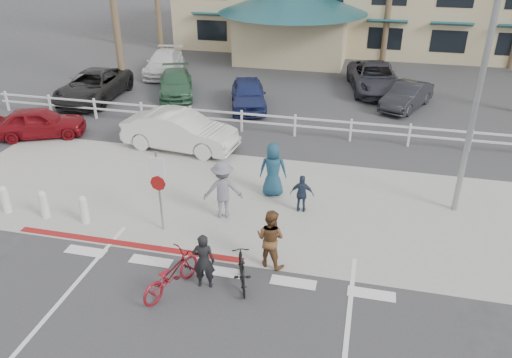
% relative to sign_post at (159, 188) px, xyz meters
% --- Properties ---
extents(ground, '(140.00, 140.00, 0.00)m').
position_rel_sign_post_xyz_m(ground, '(2.30, -2.20, -1.45)').
color(ground, '#333335').
extents(bike_path, '(12.00, 16.00, 0.01)m').
position_rel_sign_post_xyz_m(bike_path, '(2.30, -4.20, -1.45)').
color(bike_path, '#333335').
rests_on(bike_path, ground).
extents(sidewalk_plaza, '(22.00, 7.00, 0.01)m').
position_rel_sign_post_xyz_m(sidewalk_plaza, '(2.30, 2.30, -1.44)').
color(sidewalk_plaza, gray).
rests_on(sidewalk_plaza, ground).
extents(cross_street, '(40.00, 5.00, 0.01)m').
position_rel_sign_post_xyz_m(cross_street, '(2.30, 6.30, -1.45)').
color(cross_street, '#333335').
rests_on(cross_street, ground).
extents(parking_lot, '(50.00, 16.00, 0.01)m').
position_rel_sign_post_xyz_m(parking_lot, '(2.30, 15.80, -1.45)').
color(parking_lot, '#333335').
rests_on(parking_lot, ground).
extents(curb_red, '(7.00, 0.25, 0.02)m').
position_rel_sign_post_xyz_m(curb_red, '(-0.70, -1.00, -1.44)').
color(curb_red, maroon).
rests_on(curb_red, ground).
extents(rail_fence, '(29.40, 0.16, 1.00)m').
position_rel_sign_post_xyz_m(rail_fence, '(2.80, 8.30, -0.95)').
color(rail_fence, silver).
rests_on(rail_fence, ground).
extents(sign_post, '(0.50, 0.10, 2.90)m').
position_rel_sign_post_xyz_m(sign_post, '(0.00, 0.00, 0.00)').
color(sign_post, gray).
rests_on(sign_post, ground).
extents(bollard_0, '(0.26, 0.26, 0.95)m').
position_rel_sign_post_xyz_m(bollard_0, '(-2.50, -0.20, -0.97)').
color(bollard_0, silver).
rests_on(bollard_0, ground).
extents(bollard_1, '(0.26, 0.26, 0.95)m').
position_rel_sign_post_xyz_m(bollard_1, '(-3.90, -0.20, -0.97)').
color(bollard_1, silver).
rests_on(bollard_1, ground).
extents(bollard_2, '(0.26, 0.26, 0.95)m').
position_rel_sign_post_xyz_m(bollard_2, '(-5.30, -0.20, -0.97)').
color(bollard_2, silver).
rests_on(bollard_2, ground).
extents(streetlight_0, '(0.60, 2.00, 9.00)m').
position_rel_sign_post_xyz_m(streetlight_0, '(8.80, 3.30, 3.05)').
color(streetlight_0, gray).
rests_on(streetlight_0, ground).
extents(bike_red, '(1.33, 2.06, 1.02)m').
position_rel_sign_post_xyz_m(bike_red, '(1.33, -2.60, -0.94)').
color(bike_red, maroon).
rests_on(bike_red, ground).
extents(rider_red, '(0.62, 0.46, 1.56)m').
position_rel_sign_post_xyz_m(rider_red, '(2.09, -2.24, -0.67)').
color(rider_red, black).
rests_on(rider_red, ground).
extents(bike_black, '(0.94, 1.61, 0.93)m').
position_rel_sign_post_xyz_m(bike_black, '(3.02, -1.98, -0.98)').
color(bike_black, black).
rests_on(bike_black, ground).
extents(rider_black, '(0.98, 0.86, 1.71)m').
position_rel_sign_post_xyz_m(rider_black, '(3.55, -0.96, -0.60)').
color(rider_black, brown).
rests_on(rider_black, ground).
extents(pedestrian_a, '(1.39, 1.04, 1.91)m').
position_rel_sign_post_xyz_m(pedestrian_a, '(1.58, 1.17, -0.50)').
color(pedestrian_a, slate).
rests_on(pedestrian_a, ground).
extents(pedestrian_child, '(0.76, 0.33, 1.29)m').
position_rel_sign_post_xyz_m(pedestrian_child, '(3.95, 2.04, -0.81)').
color(pedestrian_child, '#253248').
rests_on(pedestrian_child, ground).
extents(pedestrian_b, '(1.01, 0.74, 1.90)m').
position_rel_sign_post_xyz_m(pedestrian_b, '(2.82, 2.94, -0.50)').
color(pedestrian_b, navy).
rests_on(pedestrian_b, ground).
extents(car_white_sedan, '(4.89, 2.15, 1.56)m').
position_rel_sign_post_xyz_m(car_white_sedan, '(-1.67, 5.90, -0.67)').
color(car_white_sedan, silver).
rests_on(car_white_sedan, ground).
extents(car_red_compact, '(4.15, 2.97, 1.31)m').
position_rel_sign_post_xyz_m(car_red_compact, '(-8.10, 5.73, -0.79)').
color(car_red_compact, maroon).
rests_on(car_red_compact, ground).
extents(lot_car_0, '(2.83, 5.57, 1.51)m').
position_rel_sign_post_xyz_m(lot_car_0, '(-8.39, 10.85, -0.70)').
color(lot_car_0, black).
rests_on(lot_car_0, ground).
extents(lot_car_1, '(3.20, 4.65, 1.25)m').
position_rel_sign_post_xyz_m(lot_car_1, '(-4.54, 12.70, -0.82)').
color(lot_car_1, '#2F5A3E').
rests_on(lot_car_1, ground).
extents(lot_car_2, '(2.78, 4.48, 1.42)m').
position_rel_sign_post_xyz_m(lot_car_2, '(-0.20, 11.51, -0.74)').
color(lot_car_2, navy).
rests_on(lot_car_2, ground).
extents(lot_car_3, '(2.82, 4.09, 1.28)m').
position_rel_sign_post_xyz_m(lot_car_3, '(7.54, 13.28, -0.81)').
color(lot_car_3, black).
rests_on(lot_car_3, ground).
extents(lot_car_4, '(2.69, 4.93, 1.35)m').
position_rel_sign_post_xyz_m(lot_car_4, '(-6.77, 16.42, -0.77)').
color(lot_car_4, silver).
rests_on(lot_car_4, ground).
extents(lot_car_5, '(3.47, 5.80, 1.51)m').
position_rel_sign_post_xyz_m(lot_car_5, '(5.89, 15.83, -0.70)').
color(lot_car_5, '#2D2E38').
rests_on(lot_car_5, ground).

